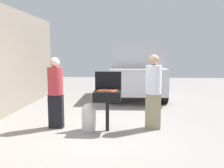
{
  "coord_description": "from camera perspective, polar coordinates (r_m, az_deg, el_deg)",
  "views": [
    {
      "loc": [
        0.61,
        -5.17,
        1.75
      ],
      "look_at": [
        0.2,
        0.58,
        1.0
      ],
      "focal_mm": 38.69,
      "sensor_mm": 36.0,
      "label": 1
    }
  ],
  "objects": [
    {
      "name": "ground_plane",
      "position": [
        5.49,
        -2.59,
        -11.17
      ],
      "size": [
        24.0,
        24.0,
        0.0
      ],
      "primitive_type": "plane",
      "color": "gray"
    },
    {
      "name": "bbq_grill",
      "position": [
        5.36,
        -1.11,
        -3.22
      ],
      "size": [
        0.6,
        0.44,
        0.9
      ],
      "color": "black",
      "rests_on": "ground"
    },
    {
      "name": "grill_lid_open",
      "position": [
        5.52,
        -0.92,
        0.79
      ],
      "size": [
        0.6,
        0.05,
        0.42
      ],
      "primitive_type": "cube",
      "color": "black",
      "rests_on": "bbq_grill"
    },
    {
      "name": "hot_dog_0",
      "position": [
        5.16,
        0.37,
        -1.88
      ],
      "size": [
        0.13,
        0.03,
        0.03
      ],
      "primitive_type": "cylinder",
      "rotation": [
        0.0,
        1.57,
        -0.01
      ],
      "color": "#C6593D",
      "rests_on": "bbq_grill"
    },
    {
      "name": "hot_dog_1",
      "position": [
        5.25,
        0.63,
        -1.72
      ],
      "size": [
        0.13,
        0.03,
        0.03
      ],
      "primitive_type": "cylinder",
      "rotation": [
        0.0,
        1.57,
        0.02
      ],
      "color": "#AD4228",
      "rests_on": "bbq_grill"
    },
    {
      "name": "hot_dog_2",
      "position": [
        5.36,
        0.18,
        -1.53
      ],
      "size": [
        0.13,
        0.04,
        0.03
      ],
      "primitive_type": "cylinder",
      "rotation": [
        0.0,
        1.57,
        -0.07
      ],
      "color": "#C6593D",
      "rests_on": "bbq_grill"
    },
    {
      "name": "hot_dog_3",
      "position": [
        5.4,
        0.84,
        -1.47
      ],
      "size": [
        0.13,
        0.03,
        0.03
      ],
      "primitive_type": "cylinder",
      "rotation": [
        0.0,
        1.57,
        -0.03
      ],
      "color": "#C6593D",
      "rests_on": "bbq_grill"
    },
    {
      "name": "hot_dog_4",
      "position": [
        5.43,
        -0.83,
        -1.42
      ],
      "size": [
        0.13,
        0.04,
        0.03
      ],
      "primitive_type": "cylinder",
      "rotation": [
        0.0,
        1.57,
        0.1
      ],
      "color": "#B74C33",
      "rests_on": "bbq_grill"
    },
    {
      "name": "hot_dog_5",
      "position": [
        5.3,
        -2.74,
        -1.65
      ],
      "size": [
        0.13,
        0.03,
        0.03
      ],
      "primitive_type": "cylinder",
      "rotation": [
        0.0,
        1.57,
        -0.04
      ],
      "color": "#B74C33",
      "rests_on": "bbq_grill"
    },
    {
      "name": "hot_dog_6",
      "position": [
        5.28,
        -0.75,
        -1.67
      ],
      "size": [
        0.13,
        0.04,
        0.03
      ],
      "primitive_type": "cylinder",
      "rotation": [
        0.0,
        1.57,
        -0.08
      ],
      "color": "#AD4228",
      "rests_on": "bbq_grill"
    },
    {
      "name": "hot_dog_7",
      "position": [
        5.44,
        -2.64,
        -1.41
      ],
      "size": [
        0.13,
        0.04,
        0.03
      ],
      "primitive_type": "cylinder",
      "rotation": [
        0.0,
        1.57,
        -0.08
      ],
      "color": "#AD4228",
      "rests_on": "bbq_grill"
    },
    {
      "name": "hot_dog_8",
      "position": [
        5.48,
        -1.88,
        -1.35
      ],
      "size": [
        0.13,
        0.04,
        0.03
      ],
      "primitive_type": "cylinder",
      "rotation": [
        0.0,
        1.57,
        0.08
      ],
      "color": "#C6593D",
      "rests_on": "bbq_grill"
    },
    {
      "name": "hot_dog_9",
      "position": [
        5.39,
        -1.24,
        -1.49
      ],
      "size": [
        0.13,
        0.03,
        0.03
      ],
      "primitive_type": "cylinder",
      "rotation": [
        0.0,
        1.57,
        -0.03
      ],
      "color": "#AD4228",
      "rests_on": "bbq_grill"
    },
    {
      "name": "hot_dog_10",
      "position": [
        5.2,
        0.06,
        -1.81
      ],
      "size": [
        0.13,
        0.03,
        0.03
      ],
      "primitive_type": "cylinder",
      "rotation": [
        0.0,
        1.57,
        -0.06
      ],
      "color": "#AD4228",
      "rests_on": "bbq_grill"
    },
    {
      "name": "hot_dog_11",
      "position": [
        5.24,
        -1.63,
        -1.75
      ],
      "size": [
        0.13,
        0.04,
        0.03
      ],
      "primitive_type": "cylinder",
      "rotation": [
        0.0,
        1.57,
        -0.1
      ],
      "color": "#C6593D",
      "rests_on": "bbq_grill"
    },
    {
      "name": "hot_dog_12",
      "position": [
        5.25,
        -3.05,
        -1.73
      ],
      "size": [
        0.13,
        0.04,
        0.03
      ],
      "primitive_type": "cylinder",
      "rotation": [
        0.0,
        1.57,
        -0.09
      ],
      "color": "#B74C33",
      "rests_on": "bbq_grill"
    },
    {
      "name": "propane_tank",
      "position": [
        5.54,
        -5.5,
        -7.57
      ],
      "size": [
        0.32,
        0.32,
        0.62
      ],
      "color": "silver",
      "rests_on": "ground"
    },
    {
      "name": "person_left",
      "position": [
        5.71,
        -13.21,
        -1.41
      ],
      "size": [
        0.35,
        0.35,
        1.64
      ],
      "rotation": [
        0.0,
        0.0,
        -0.18
      ],
      "color": "black",
      "rests_on": "ground"
    },
    {
      "name": "person_right",
      "position": [
        5.58,
        9.75,
        -1.18
      ],
      "size": [
        0.36,
        0.36,
        1.71
      ],
      "rotation": [
        0.0,
        0.0,
        3.26
      ],
      "color": "gray",
      "rests_on": "ground"
    },
    {
      "name": "parked_minivan",
      "position": [
        9.81,
        5.63,
        3.13
      ],
      "size": [
        2.12,
        4.45,
        2.02
      ],
      "rotation": [
        0.0,
        0.0,
        3.17
      ],
      "color": "#B7B7BC",
      "rests_on": "ground"
    }
  ]
}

